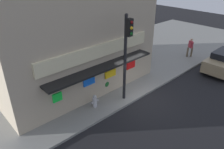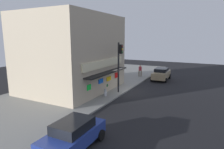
{
  "view_description": "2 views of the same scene",
  "coord_description": "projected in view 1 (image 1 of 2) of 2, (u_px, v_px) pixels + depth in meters",
  "views": [
    {
      "loc": [
        -9.32,
        -7.34,
        7.73
      ],
      "look_at": [
        -0.63,
        2.06,
        1.16
      ],
      "focal_mm": 34.79,
      "sensor_mm": 36.0,
      "label": 1
    },
    {
      "loc": [
        -18.93,
        -7.89,
        5.84
      ],
      "look_at": [
        0.08,
        1.91,
        1.77
      ],
      "focal_mm": 30.91,
      "sensor_mm": 36.0,
      "label": 2
    }
  ],
  "objects": [
    {
      "name": "ground_plane",
      "position": [
        141.0,
        98.0,
        13.95
      ],
      "size": [
        59.76,
        59.76,
        0.0
      ],
      "primitive_type": "plane",
      "color": "black"
    },
    {
      "name": "sidewalk",
      "position": [
        90.0,
        70.0,
        17.43
      ],
      "size": [
        39.84,
        10.75,
        0.14
      ],
      "primitive_type": "cube",
      "color": "gray",
      "rests_on": "ground_plane"
    },
    {
      "name": "corner_building",
      "position": [
        60.0,
        22.0,
        14.56
      ],
      "size": [
        10.28,
        8.92,
        8.12
      ],
      "color": "tan",
      "rests_on": "sidewalk"
    },
    {
      "name": "traffic_light",
      "position": [
        127.0,
        48.0,
        12.13
      ],
      "size": [
        0.32,
        0.58,
        5.24
      ],
      "color": "black",
      "rests_on": "sidewalk"
    },
    {
      "name": "fire_hydrant",
      "position": [
        95.0,
        101.0,
        12.76
      ],
      "size": [
        0.51,
        0.27,
        0.78
      ],
      "color": "#B2B2B7",
      "rests_on": "sidewalk"
    },
    {
      "name": "trash_can",
      "position": [
        20.0,
        122.0,
        11.04
      ],
      "size": [
        0.54,
        0.54,
        0.76
      ],
      "primitive_type": "cylinder",
      "color": "#2D2D2D",
      "rests_on": "sidewalk"
    },
    {
      "name": "pedestrian",
      "position": [
        190.0,
        47.0,
        19.4
      ],
      "size": [
        0.55,
        0.53,
        1.71
      ],
      "color": "brown",
      "rests_on": "sidewalk"
    },
    {
      "name": "potted_plant_by_doorway",
      "position": [
        79.0,
        91.0,
        13.56
      ],
      "size": [
        0.55,
        0.55,
        0.86
      ],
      "color": "brown",
      "rests_on": "sidewalk"
    },
    {
      "name": "potted_plant_by_window",
      "position": [
        105.0,
        85.0,
        14.07
      ],
      "size": [
        0.6,
        0.6,
        0.99
      ],
      "color": "#59595B",
      "rests_on": "sidewalk"
    }
  ]
}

